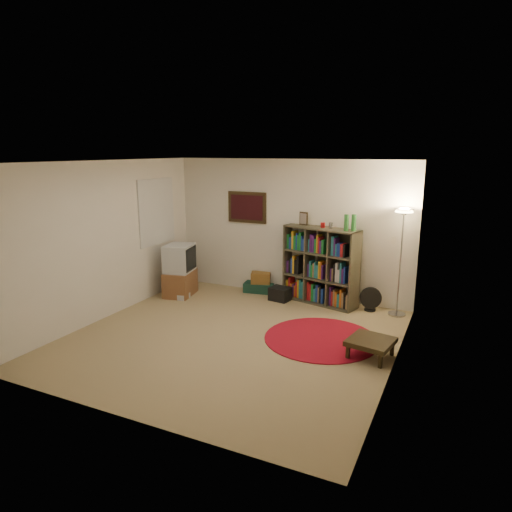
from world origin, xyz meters
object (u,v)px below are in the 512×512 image
at_px(bookshelf, 320,267).
at_px(floor_fan, 371,299).
at_px(suitcase, 260,287).
at_px(side_table, 371,342).
at_px(tv_stand, 180,271).
at_px(floor_lamp, 403,227).

bearing_deg(bookshelf, floor_fan, 10.31).
height_order(bookshelf, floor_fan, bookshelf).
height_order(suitcase, side_table, side_table).
bearing_deg(tv_stand, floor_lamp, -2.51).
distance_m(bookshelf, floor_lamp, 1.59).
bearing_deg(side_table, floor_lamp, 87.49).
bearing_deg(tv_stand, bookshelf, 3.84).
relative_size(bookshelf, suitcase, 2.66).
height_order(bookshelf, tv_stand, bookshelf).
relative_size(floor_lamp, suitcase, 2.89).
bearing_deg(side_table, tv_stand, 162.93).
bearing_deg(floor_lamp, bookshelf, 177.15).
relative_size(bookshelf, tv_stand, 1.69).
xyz_separation_m(bookshelf, suitcase, (-1.22, 0.13, -0.57)).
distance_m(floor_lamp, side_table, 2.18).
bearing_deg(suitcase, floor_fan, -14.08).
height_order(bookshelf, side_table, bookshelf).
height_order(floor_lamp, floor_fan, floor_lamp).
distance_m(floor_lamp, tv_stand, 4.01).
height_order(bookshelf, suitcase, bookshelf).
height_order(floor_lamp, tv_stand, floor_lamp).
relative_size(floor_fan, tv_stand, 0.43).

